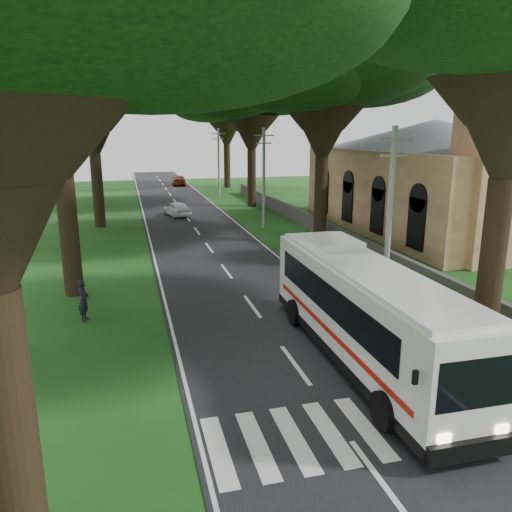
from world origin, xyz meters
TOP-DOWN VIEW (x-y plane):
  - ground at (0.00, 0.00)m, footprint 140.00×140.00m
  - road at (0.00, 25.00)m, footprint 8.00×120.00m
  - crosswalk at (0.00, -2.00)m, footprint 8.00×3.00m
  - property_wall at (9.00, 24.00)m, footprint 0.35×50.00m
  - church at (17.86, 21.55)m, footprint 14.00×24.00m
  - pole_near at (5.50, 6.00)m, footprint 1.60×0.24m
  - pole_mid at (5.50, 26.00)m, footprint 1.60×0.24m
  - pole_far at (5.50, 46.00)m, footprint 1.60×0.24m
  - tree_l_mida at (-8.00, 12.00)m, footprint 13.56×13.56m
  - tree_l_midb at (-7.50, 30.00)m, footprint 15.58×15.58m
  - tree_l_far at (-8.50, 48.00)m, footprint 15.61×15.61m
  - tree_r_mida at (8.00, 20.00)m, footprint 15.30×15.30m
  - tree_r_midb at (7.50, 38.00)m, footprint 13.08×13.08m
  - tree_r_far at (8.50, 56.00)m, footprint 14.15×14.15m
  - coach_bus at (2.35, 1.82)m, footprint 2.87×11.79m
  - distant_car_a at (-0.80, 33.53)m, footprint 2.56×4.27m
  - distant_car_c at (2.24, 60.50)m, footprint 2.29×4.88m
  - pedestrian at (-7.25, 8.18)m, footprint 0.53×0.72m

SIDE VIEW (x-z plane):
  - ground at x=0.00m, z-range 0.00..0.00m
  - crosswalk at x=0.00m, z-range -0.01..0.01m
  - road at x=0.00m, z-range -0.01..0.03m
  - property_wall at x=9.00m, z-range 0.00..1.20m
  - distant_car_a at x=-0.80m, z-range 0.03..1.39m
  - distant_car_c at x=2.24m, z-range 0.03..1.41m
  - pedestrian at x=-7.25m, z-range 0.00..1.80m
  - coach_bus at x=2.35m, z-range 0.13..3.60m
  - pole_near at x=5.50m, z-range 0.18..8.18m
  - pole_mid at x=5.50m, z-range 0.18..8.18m
  - pole_far at x=5.50m, z-range 0.18..8.18m
  - church at x=17.86m, z-range -0.89..10.71m
  - tree_r_midb at x=7.50m, z-range 4.37..19.02m
  - tree_r_far at x=8.50m, z-range 4.35..19.32m
  - tree_l_midb at x=-7.50m, z-range 4.31..19.72m
  - tree_r_mida at x=8.00m, z-range 4.42..19.97m
  - tree_l_mida at x=-8.00m, z-range 4.66..20.08m
  - tree_l_far at x=-8.50m, z-range 4.82..21.32m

